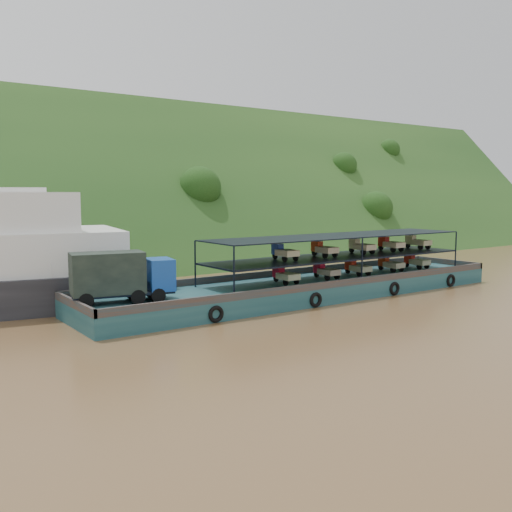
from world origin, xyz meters
TOP-DOWN VIEW (x-y plane):
  - ground at (0.00, 0.00)m, footprint 160.00×160.00m
  - hillside at (0.00, 36.00)m, footprint 140.00×39.60m
  - cargo_barge at (0.52, 1.42)m, footprint 35.06×7.18m

SIDE VIEW (x-z plane):
  - ground at x=0.00m, z-range 0.00..0.00m
  - hillside at x=0.00m, z-range -19.80..19.80m
  - cargo_barge at x=0.52m, z-range -1.20..3.34m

